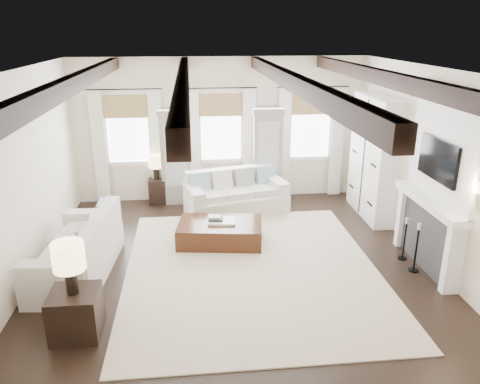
{
  "coord_description": "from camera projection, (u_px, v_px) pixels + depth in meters",
  "views": [
    {
      "loc": [
        -0.67,
        -6.62,
        3.79
      ],
      "look_at": [
        0.12,
        0.81,
        1.15
      ],
      "focal_mm": 35.0,
      "sensor_mm": 36.0,
      "label": 1
    }
  ],
  "objects": [
    {
      "name": "ground",
      "position": [
        238.0,
        276.0,
        7.53
      ],
      "size": [
        7.5,
        7.5,
        0.0
      ],
      "primitive_type": "plane",
      "color": "black",
      "rests_on": "ground"
    },
    {
      "name": "room_shell",
      "position": [
        277.0,
        147.0,
        7.82
      ],
      "size": [
        6.54,
        7.54,
        3.22
      ],
      "color": "#F4E7CD",
      "rests_on": "ground"
    },
    {
      "name": "area_rug",
      "position": [
        252.0,
        269.0,
        7.73
      ],
      "size": [
        4.1,
        4.8,
        0.02
      ],
      "primitive_type": "cube",
      "color": "beige",
      "rests_on": "ground"
    },
    {
      "name": "sofa_back",
      "position": [
        235.0,
        196.0,
        10.06
      ],
      "size": [
        2.28,
        1.44,
        0.91
      ],
      "color": "silver",
      "rests_on": "ground"
    },
    {
      "name": "sofa_left",
      "position": [
        81.0,
        252.0,
        7.5
      ],
      "size": [
        1.2,
        2.3,
        0.95
      ],
      "color": "silver",
      "rests_on": "ground"
    },
    {
      "name": "ottoman",
      "position": [
        220.0,
        233.0,
        8.64
      ],
      "size": [
        1.64,
        1.15,
        0.4
      ],
      "primitive_type": "cube",
      "rotation": [
        0.0,
        0.0,
        -0.14
      ],
      "color": "black",
      "rests_on": "ground"
    },
    {
      "name": "tray",
      "position": [
        222.0,
        221.0,
        8.6
      ],
      "size": [
        0.55,
        0.45,
        0.04
      ],
      "primitive_type": "cube",
      "rotation": [
        0.0,
        0.0,
        -0.14
      ],
      "color": "white",
      "rests_on": "ottoman"
    },
    {
      "name": "book_lower",
      "position": [
        216.0,
        219.0,
        8.58
      ],
      "size": [
        0.29,
        0.23,
        0.04
      ],
      "primitive_type": "cube",
      "rotation": [
        0.0,
        0.0,
        -0.14
      ],
      "color": "#262628",
      "rests_on": "tray"
    },
    {
      "name": "book_upper",
      "position": [
        214.0,
        217.0,
        8.6
      ],
      "size": [
        0.24,
        0.2,
        0.03
      ],
      "primitive_type": "cube",
      "rotation": [
        0.0,
        0.0,
        -0.14
      ],
      "color": "beige",
      "rests_on": "book_lower"
    },
    {
      "name": "side_table_front",
      "position": [
        76.0,
        313.0,
        6.03
      ],
      "size": [
        0.61,
        0.61,
        0.61
      ],
      "primitive_type": "cube",
      "color": "black",
      "rests_on": "ground"
    },
    {
      "name": "lamp_front",
      "position": [
        69.0,
        259.0,
        5.77
      ],
      "size": [
        0.4,
        0.4,
        0.69
      ],
      "color": "black",
      "rests_on": "side_table_front"
    },
    {
      "name": "side_table_back",
      "position": [
        158.0,
        191.0,
        10.59
      ],
      "size": [
        0.37,
        0.37,
        0.56
      ],
      "primitive_type": "cube",
      "color": "black",
      "rests_on": "ground"
    },
    {
      "name": "lamp_back",
      "position": [
        156.0,
        162.0,
        10.36
      ],
      "size": [
        0.34,
        0.34,
        0.58
      ],
      "color": "black",
      "rests_on": "side_table_back"
    },
    {
      "name": "candlestick_near",
      "position": [
        416.0,
        251.0,
        7.59
      ],
      "size": [
        0.17,
        0.17,
        0.84
      ],
      "color": "black",
      "rests_on": "ground"
    },
    {
      "name": "candlestick_far",
      "position": [
        404.0,
        242.0,
        8.0
      ],
      "size": [
        0.15,
        0.15,
        0.76
      ],
      "color": "black",
      "rests_on": "ground"
    }
  ]
}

